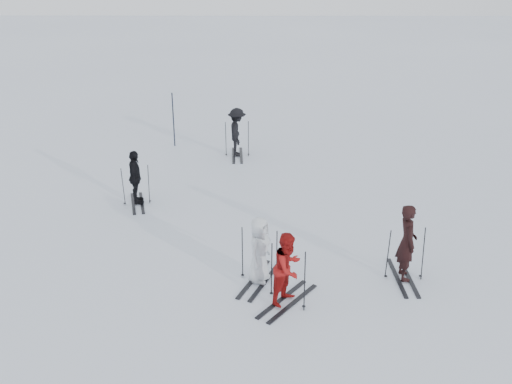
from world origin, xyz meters
TOP-DOWN VIEW (x-y plane):
  - ground at (0.00, 0.00)m, footprint 120.00×120.00m
  - skier_near_dark at (3.41, -1.71)m, footprint 0.44×0.66m
  - skier_red at (0.70, -2.72)m, footprint 0.95×0.99m
  - skier_grey at (0.10, -1.86)m, footprint 0.74×0.88m
  - skier_uphill_left at (-3.56, 2.47)m, footprint 0.62×1.02m
  - skier_uphill_far at (-0.75, 6.90)m, footprint 0.71×1.17m
  - skis_near_dark at (3.41, -1.71)m, footprint 1.80×0.98m
  - skis_red at (0.70, -2.72)m, footprint 2.09×1.90m
  - skis_grey at (0.10, -1.86)m, footprint 2.10×1.61m
  - skis_uphill_left at (-3.56, 2.47)m, footprint 1.83×1.27m
  - skis_uphill_far at (-0.75, 6.90)m, footprint 1.89×1.07m
  - piste_marker at (-3.23, 8.05)m, footprint 0.06×0.06m

SIDE VIEW (x-z plane):
  - ground at x=0.00m, z-range 0.00..0.00m
  - skis_uphill_left at x=-3.56m, z-range 0.00..1.22m
  - skis_near_dark at x=3.41m, z-range 0.00..1.30m
  - skis_uphill_far at x=-0.75m, z-range 0.00..1.35m
  - skis_grey at x=0.10m, z-range 0.00..1.36m
  - skis_red at x=0.70m, z-range 0.00..1.36m
  - skier_grey at x=0.10m, z-range 0.00..1.54m
  - skier_red at x=0.70m, z-range 0.00..1.60m
  - skier_uphill_left at x=-3.56m, z-range 0.00..1.62m
  - skier_uphill_far at x=-0.75m, z-range 0.00..1.76m
  - skier_near_dark at x=3.41m, z-range 0.00..1.80m
  - piste_marker at x=-3.23m, z-range 0.00..2.09m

